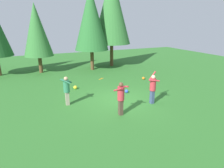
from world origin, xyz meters
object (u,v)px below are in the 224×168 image
(ball_orange, at_px, (143,78))
(tree_right, at_px, (112,9))
(frisbee, at_px, (101,79))
(tree_left, at_px, (36,30))
(tree_center, at_px, (91,19))
(person_bystander, at_px, (121,96))
(ball_yellow, at_px, (75,87))
(ball_blue, at_px, (126,91))
(person_thrower, at_px, (153,87))
(person_catcher, at_px, (67,88))

(ball_orange, height_order, tree_right, tree_right)
(frisbee, relative_size, tree_left, 0.06)
(tree_center, bearing_deg, person_bystander, -100.24)
(person_bystander, height_order, frisbee, person_bystander)
(ball_orange, xyz_separation_m, ball_yellow, (-5.61, -0.08, 0.02))
(frisbee, relative_size, tree_right, 0.04)
(ball_blue, distance_m, tree_right, 10.08)
(tree_left, xyz_separation_m, tree_right, (7.14, 0.06, 1.92))
(person_bystander, relative_size, ball_blue, 7.28)
(frisbee, height_order, tree_center, tree_center)
(person_thrower, relative_size, person_catcher, 1.13)
(person_catcher, relative_size, tree_left, 0.27)
(person_thrower, height_order, frisbee, person_thrower)
(frisbee, distance_m, tree_center, 9.12)
(tree_left, distance_m, tree_center, 4.86)
(ball_orange, distance_m, tree_center, 7.30)
(person_catcher, height_order, ball_blue, person_catcher)
(person_bystander, distance_m, tree_center, 10.64)
(person_thrower, relative_size, tree_center, 0.24)
(ball_blue, bearing_deg, tree_right, 72.85)
(person_thrower, height_order, ball_blue, person_thrower)
(tree_right, bearing_deg, ball_blue, -107.15)
(ball_yellow, relative_size, tree_left, 0.04)
(ball_blue, xyz_separation_m, tree_left, (-4.67, 7.96, 3.66))
(person_thrower, bearing_deg, tree_center, -66.22)
(frisbee, height_order, ball_blue, frisbee)
(person_catcher, distance_m, tree_left, 8.80)
(person_catcher, distance_m, tree_center, 9.29)
(ball_orange, relative_size, tree_right, 0.02)
(tree_left, distance_m, tree_right, 7.40)
(frisbee, bearing_deg, ball_orange, 33.68)
(person_thrower, relative_size, tree_left, 0.30)
(person_bystander, xyz_separation_m, ball_blue, (1.73, 2.63, -0.89))
(frisbee, bearing_deg, tree_right, 62.99)
(person_thrower, bearing_deg, ball_yellow, -29.98)
(tree_center, bearing_deg, tree_left, 170.58)
(person_catcher, relative_size, ball_blue, 7.04)
(person_thrower, xyz_separation_m, ball_blue, (-0.52, 2.08, -0.88))
(person_thrower, xyz_separation_m, person_bystander, (-2.26, -0.55, 0.01))
(frisbee, bearing_deg, person_bystander, -74.98)
(person_bystander, xyz_separation_m, ball_orange, (4.45, 4.82, -0.89))
(person_thrower, height_order, tree_right, tree_right)
(tree_left, xyz_separation_m, tree_center, (4.71, -0.78, 0.94))
(person_bystander, bearing_deg, tree_center, -25.27)
(person_thrower, bearing_deg, tree_right, -80.14)
(ball_orange, bearing_deg, tree_right, 92.40)
(ball_blue, distance_m, tree_center, 8.53)
(ball_blue, relative_size, tree_right, 0.03)
(person_catcher, height_order, person_bystander, person_bystander)
(person_bystander, distance_m, tree_right, 12.38)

